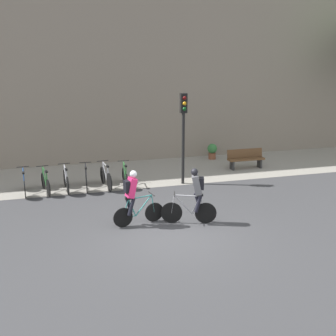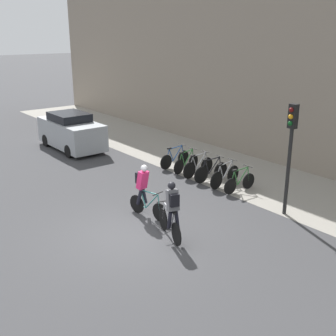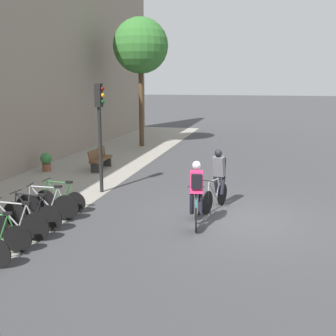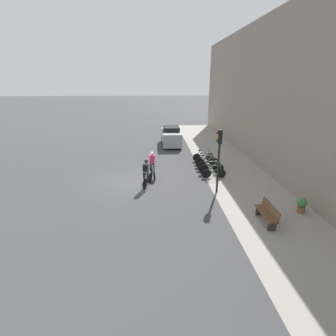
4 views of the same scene
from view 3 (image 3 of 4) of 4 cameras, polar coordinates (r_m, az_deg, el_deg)
name	(u,v)px [view 3 (image 3 of 4)]	position (r m, az deg, el deg)	size (l,w,h in m)	color
ground	(237,219)	(11.83, 9.27, -6.84)	(200.00, 200.00, 0.00)	#3D3D3F
kerb_strip	(18,203)	(13.94, -19.68, -4.50)	(44.00, 4.50, 0.01)	gray
cyclist_pink	(196,192)	(10.80, 3.84, -3.28)	(1.64, 0.54, 1.75)	black
cyclist_grey	(218,177)	(12.54, 6.78, -1.21)	(1.67, 0.64, 1.78)	black
parked_bike_2	(15,223)	(10.74, -20.04, -7.07)	(0.46, 1.73, 0.98)	black
parked_bike_3	(32,214)	(11.35, -17.94, -5.94)	(0.46, 1.71, 0.98)	black
parked_bike_4	(47,205)	(11.98, -16.07, -4.84)	(0.46, 1.76, 0.99)	black
parked_bike_5	(60,199)	(12.63, -14.38, -4.05)	(0.46, 1.58, 0.94)	black
traffic_light_pole	(100,118)	(14.18, -9.23, 6.69)	(0.26, 0.30, 3.65)	black
bench	(100,159)	(18.22, -9.20, 1.27)	(1.73, 0.44, 0.89)	brown
street_tree_0	(141,46)	(24.40, -3.73, 16.14)	(3.08, 3.08, 7.19)	#4C3823
potted_plant	(46,161)	(18.38, -16.18, 0.93)	(0.48, 0.48, 0.78)	brown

